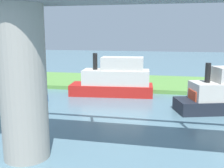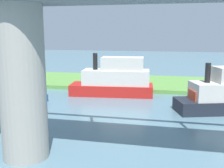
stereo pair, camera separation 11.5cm
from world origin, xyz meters
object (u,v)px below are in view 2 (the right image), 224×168
at_px(houseboat_blue, 114,80).
at_px(bridge_pylon, 22,84).
at_px(motorboat_white, 24,95).
at_px(mooring_post, 198,86).
at_px(person_on_bank, 141,80).
at_px(motorboat_red, 20,90).

bearing_deg(houseboat_blue, bridge_pylon, 84.11).
xyz_separation_m(houseboat_blue, motorboat_white, (9.52, 5.06, -1.31)).
bearing_deg(bridge_pylon, motorboat_white, -59.33).
relative_size(mooring_post, motorboat_white, 0.15).
bearing_deg(motorboat_white, mooring_post, -157.21).
bearing_deg(person_on_bank, mooring_post, 169.27).
xyz_separation_m(mooring_post, houseboat_blue, (10.22, 3.24, 1.02)).
xyz_separation_m(person_on_bank, motorboat_red, (14.63, 6.55, -0.71)).
xyz_separation_m(bridge_pylon, mooring_post, (-12.08, -21.22, -3.74)).
height_order(person_on_bank, mooring_post, person_on_bank).
height_order(mooring_post, motorboat_white, motorboat_white).
height_order(person_on_bank, motorboat_white, person_on_bank).
bearing_deg(motorboat_white, bridge_pylon, 120.67).
relative_size(bridge_pylon, mooring_post, 11.83).
bearing_deg(motorboat_red, mooring_post, -166.90).
distance_m(bridge_pylon, person_on_bank, 23.36).
bearing_deg(mooring_post, houseboat_blue, 17.56).
relative_size(bridge_pylon, motorboat_white, 1.74).
bearing_deg(houseboat_blue, mooring_post, -162.44).
distance_m(bridge_pylon, motorboat_white, 15.56).
distance_m(houseboat_blue, motorboat_white, 10.86).
height_order(houseboat_blue, motorboat_white, houseboat_blue).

